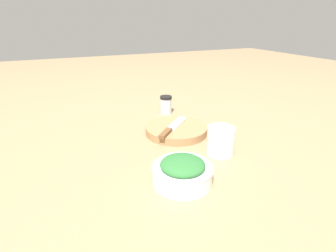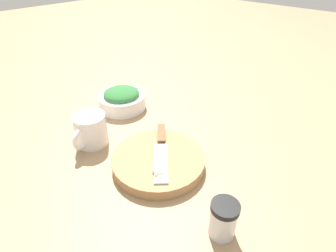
# 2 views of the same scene
# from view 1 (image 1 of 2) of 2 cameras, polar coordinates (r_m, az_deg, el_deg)

# --- Properties ---
(ground_plane) EXTENTS (5.00, 5.00, 0.00)m
(ground_plane) POSITION_cam_1_polar(r_m,az_deg,el_deg) (0.98, -0.40, -3.66)
(ground_plane) COLOR #997A56
(cutting_board) EXTENTS (0.25, 0.25, 0.03)m
(cutting_board) POSITION_cam_1_polar(r_m,az_deg,el_deg) (1.06, 1.82, -0.79)
(cutting_board) COLOR #9E754C
(cutting_board) RESTS_ON ground_plane
(chef_knife) EXTENTS (0.18, 0.19, 0.01)m
(chef_knife) POSITION_cam_1_polar(r_m,az_deg,el_deg) (1.02, 0.87, -0.38)
(chef_knife) COLOR brown
(chef_knife) RESTS_ON cutting_board
(garlic_cloves) EXTENTS (0.04, 0.03, 0.01)m
(garlic_cloves) POSITION_cam_1_polar(r_m,az_deg,el_deg) (1.11, 3.12, 1.55)
(garlic_cloves) COLOR beige
(garlic_cloves) RESTS_ON cutting_board
(herb_bowl) EXTENTS (0.17, 0.17, 0.08)m
(herb_bowl) POSITION_cam_1_polar(r_m,az_deg,el_deg) (0.74, 3.17, -9.79)
(herb_bowl) COLOR white
(herb_bowl) RESTS_ON ground_plane
(spice_jar) EXTENTS (0.06, 0.06, 0.09)m
(spice_jar) POSITION_cam_1_polar(r_m,az_deg,el_deg) (1.27, -0.45, 4.68)
(spice_jar) COLOR silver
(spice_jar) RESTS_ON ground_plane
(coffee_mug) EXTENTS (0.09, 0.12, 0.10)m
(coffee_mug) POSITION_cam_1_polar(r_m,az_deg,el_deg) (0.91, 11.45, -3.09)
(coffee_mug) COLOR white
(coffee_mug) RESTS_ON ground_plane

